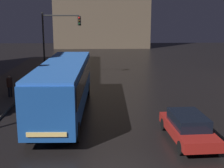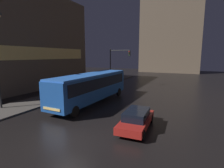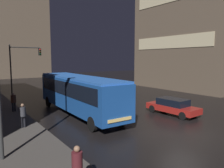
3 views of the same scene
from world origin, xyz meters
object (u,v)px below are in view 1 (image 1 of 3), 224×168
car_taxi (188,127)px  pedestrian_near (10,84)px  bus_near (64,83)px  traffic_light_main (56,34)px

car_taxi → pedestrian_near: size_ratio=2.78×
bus_near → car_taxi: bearing=146.1°
pedestrian_near → traffic_light_main: bearing=159.2°
bus_near → traffic_light_main: traffic_light_main is taller
bus_near → pedestrian_near: bearing=-38.5°
car_taxi → bus_near: bearing=-38.1°
car_taxi → traffic_light_main: size_ratio=0.72×
bus_near → car_taxi: bus_near is taller
traffic_light_main → bus_near: bearing=-80.4°
bus_near → traffic_light_main: (-1.91, 11.30, 2.34)m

